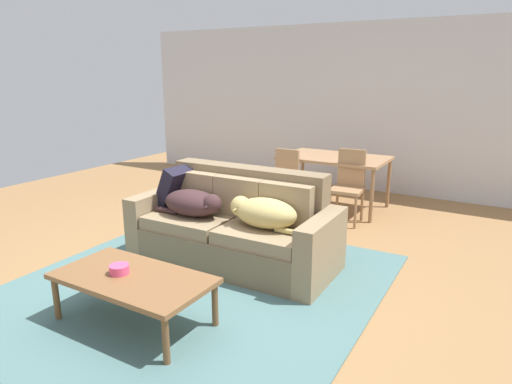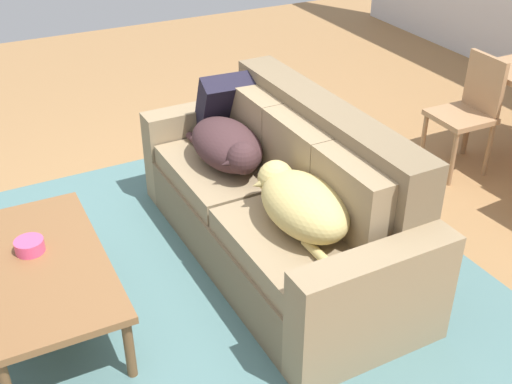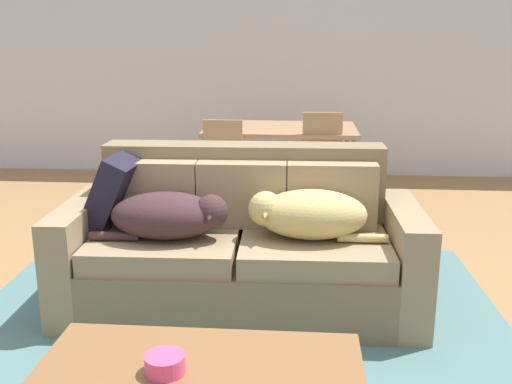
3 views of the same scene
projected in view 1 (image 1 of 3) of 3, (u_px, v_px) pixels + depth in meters
name	position (u px, v px, depth m)	size (l,w,h in m)	color
ground_plane	(206.00, 268.00, 4.62)	(10.00, 10.00, 0.00)	#9C7145
back_partition	(348.00, 107.00, 7.59)	(8.00, 0.12, 2.70)	silver
area_rug	(194.00, 287.00, 4.21)	(3.16, 3.40, 0.01)	slate
couch	(236.00, 228.00, 4.71)	(2.15, 0.95, 0.96)	#78654A
dog_on_left_cushion	(194.00, 203.00, 4.68)	(0.79, 0.40, 0.27)	#3E2728
dog_on_right_cushion	(263.00, 212.00, 4.34)	(0.80, 0.40, 0.29)	tan
throw_pillow_by_left_arm	(178.00, 187.00, 5.03)	(0.15, 0.47, 0.47)	black
coffee_table	(133.00, 281.00, 3.53)	(1.25, 0.66, 0.41)	brown
bowl_on_coffee_table	(119.00, 269.00, 3.55)	(0.15, 0.15, 0.07)	#EA4C7F
dining_table	(335.00, 161.00, 6.53)	(1.47, 0.92, 0.76)	#AC7F56
dining_chair_near_left	(283.00, 178.00, 6.31)	(0.41, 0.41, 0.89)	#AC7F56
dining_chair_near_right	(349.00, 183.00, 5.94)	(0.43, 0.43, 0.96)	#AC7F56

